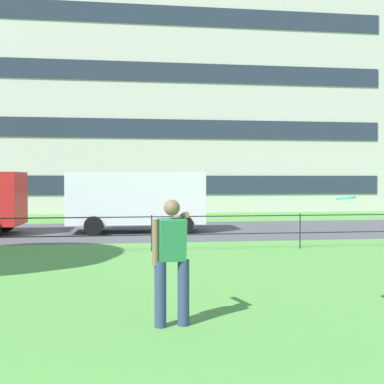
{
  "coord_description": "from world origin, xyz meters",
  "views": [
    {
      "loc": [
        1.43,
        -0.33,
        1.99
      ],
      "look_at": [
        2.78,
        9.63,
        1.72
      ],
      "focal_mm": 45.67,
      "sensor_mm": 36.0,
      "label": 1
    }
  ],
  "objects": [
    {
      "name": "street_strip",
      "position": [
        0.0,
        18.38,
        0.0
      ],
      "size": [
        80.0,
        7.07,
        0.01
      ],
      "primitive_type": "cube",
      "color": "#4C4C51",
      "rests_on": "ground"
    },
    {
      "name": "person_thrower",
      "position": [
        2.04,
        6.21,
        0.93
      ],
      "size": [
        0.51,
        0.8,
        1.72
      ],
      "color": "navy",
      "rests_on": "ground"
    },
    {
      "name": "park_fence",
      "position": [
        0.0,
        13.07,
        0.67
      ],
      "size": [
        29.77,
        0.04,
        1.0
      ],
      "color": "#232328",
      "rests_on": "ground"
    },
    {
      "name": "panel_van_far_left",
      "position": [
        1.82,
        18.04,
        1.27
      ],
      "size": [
        5.02,
        2.13,
        2.24
      ],
      "color": "white",
      "rests_on": "ground"
    },
    {
      "name": "frisbee",
      "position": [
        4.58,
        6.34,
        1.71
      ],
      "size": [
        0.37,
        0.37,
        0.06
      ],
      "color": "#2DB2C6"
    },
    {
      "name": "apartment_building_background",
      "position": [
        2.76,
        33.19,
        10.01
      ],
      "size": [
        33.63,
        10.63,
        20.01
      ],
      "color": "beige",
      "rests_on": "ground"
    }
  ]
}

